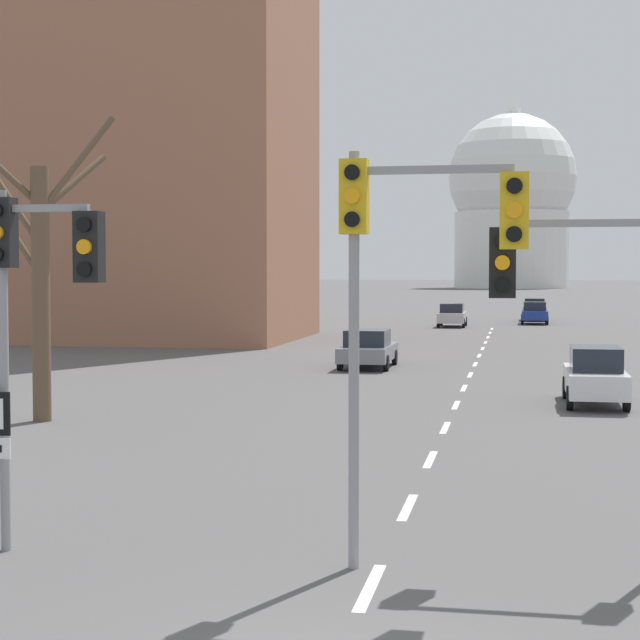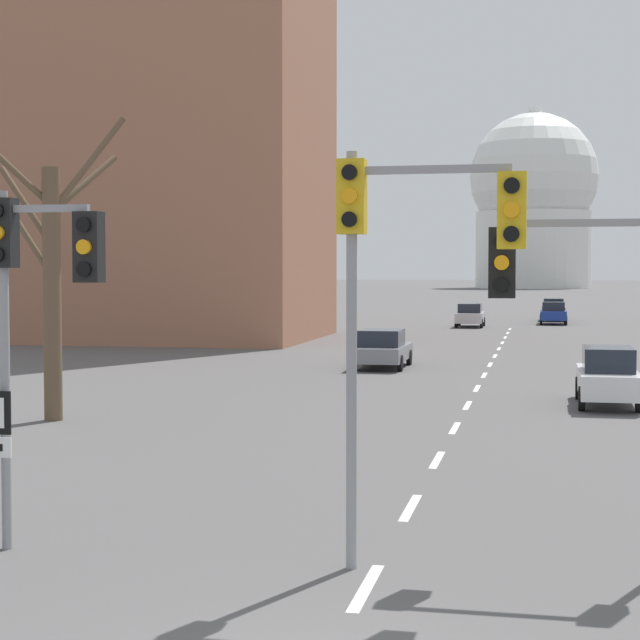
{
  "view_description": "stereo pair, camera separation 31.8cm",
  "coord_description": "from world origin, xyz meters",
  "px_view_note": "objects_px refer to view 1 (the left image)",
  "views": [
    {
      "loc": [
        1.77,
        -9.33,
        3.9
      ],
      "look_at": [
        -1.03,
        5.69,
        3.18
      ],
      "focal_mm": 60.0,
      "sensor_mm": 36.0,
      "label": 1
    },
    {
      "loc": [
        2.09,
        -9.26,
        3.9
      ],
      "look_at": [
        -1.03,
        5.69,
        3.18
      ],
      "focal_mm": 60.0,
      "sensor_mm": 36.0,
      "label": 2
    }
  ],
  "objects_px": {
    "sedan_mid_centre": "(452,315)",
    "traffic_signal_near_right": "(616,290)",
    "sedan_near_left": "(535,313)",
    "sedan_far_right": "(595,376)",
    "sedan_near_right": "(368,348)",
    "sedan_far_left": "(534,309)",
    "traffic_signal_centre_tall": "(408,253)",
    "traffic_signal_near_left": "(32,280)"
  },
  "relations": [
    {
      "from": "sedan_mid_centre",
      "to": "traffic_signal_near_right",
      "type": "bearing_deg",
      "value": -84.36
    },
    {
      "from": "sedan_near_left",
      "to": "sedan_far_right",
      "type": "bearing_deg",
      "value": -88.67
    },
    {
      "from": "sedan_near_right",
      "to": "sedan_far_left",
      "type": "relative_size",
      "value": 1.05
    },
    {
      "from": "traffic_signal_centre_tall",
      "to": "sedan_far_left",
      "type": "relative_size",
      "value": 1.26
    },
    {
      "from": "traffic_signal_near_left",
      "to": "traffic_signal_near_right",
      "type": "distance_m",
      "value": 7.91
    },
    {
      "from": "traffic_signal_near_right",
      "to": "traffic_signal_centre_tall",
      "type": "distance_m",
      "value": 2.96
    },
    {
      "from": "traffic_signal_near_left",
      "to": "sedan_far_left",
      "type": "xyz_separation_m",
      "value": [
        7.68,
        69.86,
        -2.91
      ]
    },
    {
      "from": "sedan_near_right",
      "to": "sedan_far_right",
      "type": "distance_m",
      "value": 13.22
    },
    {
      "from": "traffic_signal_centre_tall",
      "to": "sedan_near_left",
      "type": "xyz_separation_m",
      "value": [
        2.49,
        64.47,
        -3.31
      ]
    },
    {
      "from": "sedan_near_left",
      "to": "sedan_far_right",
      "type": "xyz_separation_m",
      "value": [
        1.08,
        -46.53,
        0.04
      ]
    },
    {
      "from": "traffic_signal_near_left",
      "to": "traffic_signal_near_right",
      "type": "relative_size",
      "value": 1.04
    },
    {
      "from": "sedan_near_right",
      "to": "sedan_far_left",
      "type": "height_order",
      "value": "sedan_far_left"
    },
    {
      "from": "sedan_near_left",
      "to": "sedan_mid_centre",
      "type": "distance_m",
      "value": 7.3
    },
    {
      "from": "sedan_mid_centre",
      "to": "sedan_far_left",
      "type": "xyz_separation_m",
      "value": [
        5.65,
        10.06,
        0.05
      ]
    },
    {
      "from": "sedan_mid_centre",
      "to": "sedan_far_right",
      "type": "height_order",
      "value": "sedan_far_right"
    },
    {
      "from": "sedan_mid_centre",
      "to": "sedan_far_left",
      "type": "relative_size",
      "value": 1.03
    },
    {
      "from": "traffic_signal_centre_tall",
      "to": "sedan_near_left",
      "type": "bearing_deg",
      "value": 87.79
    },
    {
      "from": "sedan_near_left",
      "to": "sedan_near_right",
      "type": "distance_m",
      "value": 36.74
    },
    {
      "from": "sedan_far_right",
      "to": "sedan_near_right",
      "type": "bearing_deg",
      "value": 127.68
    },
    {
      "from": "traffic_signal_centre_tall",
      "to": "sedan_near_right",
      "type": "distance_m",
      "value": 28.95
    },
    {
      "from": "sedan_far_right",
      "to": "sedan_far_left",
      "type": "bearing_deg",
      "value": 91.14
    },
    {
      "from": "sedan_near_left",
      "to": "sedan_far_right",
      "type": "distance_m",
      "value": 46.55
    },
    {
      "from": "traffic_signal_near_left",
      "to": "sedan_far_right",
      "type": "xyz_separation_m",
      "value": [
        8.71,
        17.96,
        -2.91
      ]
    },
    {
      "from": "traffic_signal_near_left",
      "to": "sedan_far_right",
      "type": "distance_m",
      "value": 20.17
    },
    {
      "from": "traffic_signal_centre_tall",
      "to": "traffic_signal_near_right",
      "type": "bearing_deg",
      "value": 22.86
    },
    {
      "from": "sedan_far_left",
      "to": "sedan_near_left",
      "type": "bearing_deg",
      "value": -90.57
    },
    {
      "from": "sedan_near_right",
      "to": "sedan_far_left",
      "type": "bearing_deg",
      "value": 80.34
    },
    {
      "from": "sedan_mid_centre",
      "to": "sedan_far_right",
      "type": "bearing_deg",
      "value": -80.93
    },
    {
      "from": "sedan_mid_centre",
      "to": "traffic_signal_centre_tall",
      "type": "bearing_deg",
      "value": -87.03
    },
    {
      "from": "traffic_signal_near_right",
      "to": "sedan_far_right",
      "type": "bearing_deg",
      "value": 86.97
    },
    {
      "from": "traffic_signal_centre_tall",
      "to": "sedan_near_right",
      "type": "relative_size",
      "value": 1.19
    },
    {
      "from": "sedan_mid_centre",
      "to": "sedan_near_right",
      "type": "bearing_deg",
      "value": -92.56
    },
    {
      "from": "sedan_near_right",
      "to": "sedan_mid_centre",
      "type": "relative_size",
      "value": 1.02
    },
    {
      "from": "traffic_signal_near_right",
      "to": "sedan_far_right",
      "type": "height_order",
      "value": "traffic_signal_near_right"
    },
    {
      "from": "traffic_signal_near_left",
      "to": "sedan_near_right",
      "type": "bearing_deg",
      "value": 88.73
    },
    {
      "from": "traffic_signal_near_right",
      "to": "sedan_far_right",
      "type": "relative_size",
      "value": 1.1
    },
    {
      "from": "traffic_signal_near_right",
      "to": "sedan_mid_centre",
      "type": "distance_m",
      "value": 58.99
    },
    {
      "from": "traffic_signal_centre_tall",
      "to": "sedan_near_left",
      "type": "distance_m",
      "value": 64.6
    },
    {
      "from": "traffic_signal_near_left",
      "to": "sedan_far_left",
      "type": "height_order",
      "value": "traffic_signal_near_left"
    },
    {
      "from": "sedan_near_right",
      "to": "sedan_far_left",
      "type": "distance_m",
      "value": 42.03
    },
    {
      "from": "sedan_far_right",
      "to": "sedan_mid_centre",
      "type": "bearing_deg",
      "value": 99.07
    },
    {
      "from": "traffic_signal_centre_tall",
      "to": "sedan_far_right",
      "type": "relative_size",
      "value": 1.25
    }
  ]
}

